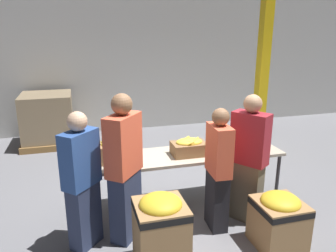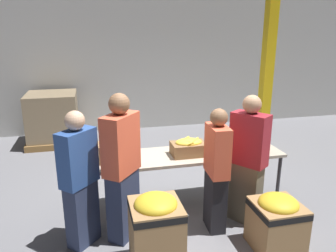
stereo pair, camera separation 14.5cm
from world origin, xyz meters
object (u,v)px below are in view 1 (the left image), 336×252
Objects in this scene: volunteer_3 at (249,160)px; donation_bin_1 at (279,219)px; support_pillar at (264,52)px; banana_box_0 at (119,150)px; volunteer_0 at (82,182)px; sorting_table at (185,157)px; banana_box_1 at (189,147)px; banana_box_2 at (247,142)px; donation_bin_0 at (161,230)px; volunteer_2 at (218,171)px; volunteer_1 at (124,170)px; pallet_stack_0 at (48,120)px.

donation_bin_1 is (0.08, -0.61, -0.48)m from volunteer_3.
donation_bin_1 is at bearing -115.93° from support_pillar.
donation_bin_1 is (1.64, -1.16, -0.57)m from banana_box_0.
volunteer_0 is at bearing 55.50° from volunteer_3.
banana_box_1 is (0.04, -0.05, 0.17)m from sorting_table.
banana_box_2 is at bearing -124.90° from support_pillar.
volunteer_0 is (-1.42, -0.53, -0.09)m from banana_box_1.
donation_bin_0 is 1.38m from donation_bin_1.
volunteer_2 is at bearing -29.24° from banana_box_0.
volunteer_2 reaches higher than banana_box_0.
banana_box_1 reaches higher than donation_bin_0.
banana_box_0 is 0.75m from volunteer_0.
banana_box_2 is 1.94m from donation_bin_0.
volunteer_1 reaches higher than pallet_stack_0.
volunteer_1 is 1.57× the size of pallet_stack_0.
volunteer_0 is 1.43× the size of pallet_stack_0.
sorting_table is 3.06m from support_pillar.
volunteer_0 reaches higher than volunteer_2.
volunteer_1 reaches higher than volunteer_0.
donation_bin_1 is 3.65m from support_pillar.
donation_bin_0 is at bearing 80.39° from volunteer_3.
volunteer_1 is (-1.80, -0.47, -0.01)m from banana_box_2.
sorting_table reaches higher than donation_bin_1.
donation_bin_0 is at bearing 180.00° from donation_bin_1.
donation_bin_0 is (-0.68, -1.13, -0.44)m from banana_box_1.
support_pillar is (1.28, 1.83, 1.11)m from banana_box_2.
volunteer_1 is at bearing 54.57° from volunteer_3.
banana_box_1 reaches higher than donation_bin_1.
banana_box_1 is 0.26× the size of volunteer_1.
volunteer_2 is (1.59, -0.06, -0.02)m from volunteer_0.
banana_box_1 is 0.29× the size of volunteer_0.
banana_box_2 is 0.55m from volunteer_3.
donation_bin_1 is at bearing -57.89° from pallet_stack_0.
volunteer_1 reaches higher than sorting_table.
pallet_stack_0 is at bearing 122.24° from banana_box_1.
sorting_table is at bearing 129.92° from banana_box_1.
support_pillar is at bearing -13.55° from volunteer_0.
support_pillar reaches higher than banana_box_1.
banana_box_0 is at bearing 178.02° from banana_box_2.
volunteer_3 reaches higher than donation_bin_0.
volunteer_0 is at bearing -157.34° from sorting_table.
volunteer_3 is 0.42× the size of support_pillar.
pallet_stack_0 is at bearing 131.36° from banana_box_2.
volunteer_0 reaches higher than donation_bin_1.
pallet_stack_0 is (-1.39, 4.42, 0.10)m from donation_bin_0.
banana_box_0 is 3.70m from support_pillar.
support_pillar is at bearing 40.28° from banana_box_1.
volunteer_3 reaches higher than banana_box_2.
volunteer_0 is at bearing -146.70° from support_pillar.
volunteer_1 is at bearing 88.75° from volunteer_2.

